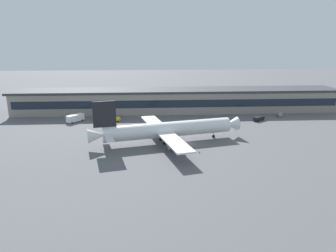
# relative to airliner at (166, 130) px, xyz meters

# --- Properties ---
(ground_plane) EXTENTS (600.00, 600.00, 0.00)m
(ground_plane) POSITION_rel_airliner_xyz_m (8.52, -1.66, -4.77)
(ground_plane) COLOR #56565B
(terminal_building) EXTENTS (168.66, 19.32, 11.71)m
(terminal_building) POSITION_rel_airliner_xyz_m (8.52, 52.48, 1.10)
(terminal_building) COLOR gray
(terminal_building) RESTS_ON ground_plane
(airliner) EXTENTS (56.28, 48.35, 16.47)m
(airliner) POSITION_rel_airliner_xyz_m (0.00, 0.00, 0.00)
(airliner) COLOR white
(airliner) RESTS_ON ground_plane
(fuel_truck) EXTENTS (7.42, 8.32, 3.35)m
(fuel_truck) POSITION_rel_airliner_xyz_m (-39.86, 32.73, -2.89)
(fuel_truck) COLOR white
(fuel_truck) RESTS_ON ground_plane
(belt_loader) EXTENTS (6.35, 5.39, 1.95)m
(belt_loader) POSITION_rel_airliner_xyz_m (44.94, 29.38, -3.62)
(belt_loader) COLOR black
(belt_loader) RESTS_ON ground_plane
(follow_me_car) EXTENTS (2.96, 4.74, 1.85)m
(follow_me_car) POSITION_rel_airliner_xyz_m (58.08, 37.09, -3.68)
(follow_me_car) COLOR gray
(follow_me_car) RESTS_ON ground_plane
(baggage_tug) EXTENTS (4.04, 3.01, 1.85)m
(baggage_tug) POSITION_rel_airliner_xyz_m (-21.32, 32.34, -3.69)
(baggage_tug) COLOR yellow
(baggage_tug) RESTS_ON ground_plane
(stair_truck) EXTENTS (2.60, 6.07, 3.55)m
(stair_truck) POSITION_rel_airliner_xyz_m (-29.83, 35.34, -2.80)
(stair_truck) COLOR white
(stair_truck) RESTS_ON ground_plane
(traffic_cone_0) EXTENTS (0.58, 0.58, 0.73)m
(traffic_cone_0) POSITION_rel_airliner_xyz_m (10.27, -12.16, -4.41)
(traffic_cone_0) COLOR #F2590C
(traffic_cone_0) RESTS_ON ground_plane
(traffic_cone_1) EXTENTS (0.45, 0.45, 0.56)m
(traffic_cone_1) POSITION_rel_airliner_xyz_m (-16.67, -17.62, -4.50)
(traffic_cone_1) COLOR #F2590C
(traffic_cone_1) RESTS_ON ground_plane
(traffic_cone_2) EXTENTS (0.58, 0.58, 0.73)m
(traffic_cone_2) POSITION_rel_airliner_xyz_m (11.36, -6.51, -4.41)
(traffic_cone_2) COLOR #F2590C
(traffic_cone_2) RESTS_ON ground_plane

